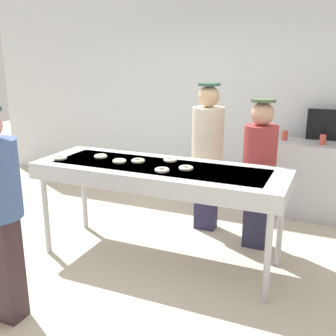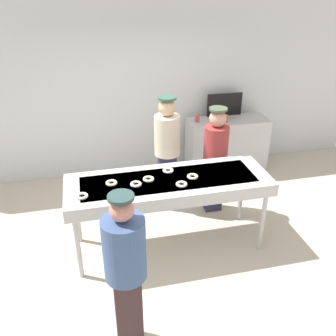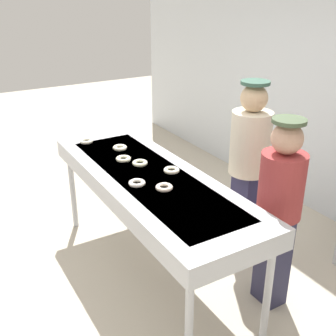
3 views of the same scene
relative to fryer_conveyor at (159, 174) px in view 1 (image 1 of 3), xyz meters
name	(u,v)px [view 1 (image 1 of 3)]	position (x,y,z in m)	size (l,w,h in m)	color
ground_plane	(160,258)	(0.00, 0.00, -0.90)	(16.00, 16.00, 0.00)	beige
back_wall	(226,79)	(0.00, 2.26, 0.78)	(8.00, 0.12, 3.34)	silver
fryer_conveyor	(159,174)	(0.00, 0.00, 0.00)	(2.45, 0.83, 0.98)	#B7BABF
sugar_donut_0	(186,168)	(0.29, -0.03, 0.10)	(0.14, 0.14, 0.03)	#F9E6CF
sugar_donut_1	(101,156)	(-0.68, 0.04, 0.10)	(0.14, 0.14, 0.03)	white
sugar_donut_2	(138,161)	(-0.24, 0.03, 0.10)	(0.14, 0.14, 0.03)	#EDEFC6
sugar_donut_3	(170,160)	(0.04, 0.19, 0.10)	(0.14, 0.14, 0.03)	white
sugar_donut_4	(119,161)	(-0.40, -0.06, 0.10)	(0.14, 0.14, 0.03)	#F7F0CD
sugar_donut_5	(162,170)	(0.11, -0.18, 0.10)	(0.14, 0.14, 0.03)	white
sugar_donut_6	(60,158)	(-1.02, -0.18, 0.10)	(0.14, 0.14, 0.03)	white
worker_baker	(259,165)	(0.83, 0.67, 0.01)	(0.34, 0.34, 1.58)	#272640
worker_assistant	(208,147)	(0.19, 0.91, 0.09)	(0.36, 0.36, 1.70)	#262344
prep_counter	(326,181)	(1.46, 1.81, -0.42)	(1.37, 0.54, 0.95)	#B7BABF
paper_cup_0	(323,140)	(1.38, 1.72, 0.12)	(0.07, 0.07, 0.12)	#CC4C3F
paper_cup_1	(285,135)	(0.92, 1.83, 0.12)	(0.07, 0.07, 0.12)	#CC4C3F
menu_display	(333,125)	(1.46, 2.03, 0.25)	(0.62, 0.04, 0.39)	black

